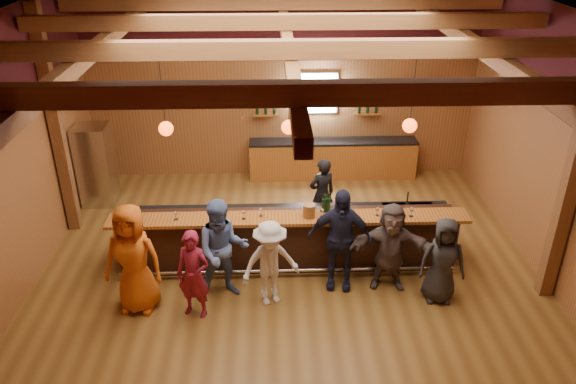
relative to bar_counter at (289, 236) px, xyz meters
name	(u,v)px	position (x,y,z in m)	size (l,w,h in m)	color
room	(289,96)	(-0.02, -0.09, 2.69)	(9.04, 9.00, 4.52)	brown
bar_counter	(289,236)	(0.00, 0.00, 0.00)	(6.30, 1.07, 1.11)	black
back_bar_cabinet	(333,159)	(1.18, 3.57, -0.05)	(4.00, 0.52, 0.95)	brown
window	(317,93)	(0.78, 3.80, 1.53)	(0.95, 0.09, 0.95)	silver
framed_pictures	(354,91)	(1.65, 3.79, 1.58)	(5.35, 0.05, 0.45)	black
wine_shelves	(317,112)	(0.78, 3.73, 1.10)	(3.00, 0.18, 0.30)	brown
pendant_lights	(289,127)	(-0.02, -0.15, 2.19)	(4.24, 0.24, 1.37)	black
stainless_fridge	(96,165)	(-4.12, 2.45, 0.38)	(0.70, 0.70, 1.80)	silver
customer_orange	(133,259)	(-2.52, -1.30, 0.43)	(0.93, 0.60, 1.89)	#C15412
customer_redvest	(193,275)	(-1.56, -1.50, 0.24)	(0.56, 0.36, 1.52)	maroon
customer_denim	(223,250)	(-1.13, -1.02, 0.38)	(0.87, 0.68, 1.80)	#536DA6
customer_white	(270,264)	(-0.35, -1.24, 0.24)	(0.99, 0.57, 1.52)	silver
customer_navy	(340,239)	(0.82, -0.82, 0.41)	(1.10, 0.46, 1.87)	#1B1D36
customer_brown	(390,246)	(1.68, -0.86, 0.28)	(1.49, 0.47, 1.60)	#544543
customer_dark	(442,260)	(2.47, -1.25, 0.24)	(0.75, 0.49, 1.53)	#232325
bartender	(322,194)	(0.70, 1.14, 0.25)	(0.56, 0.37, 1.54)	black
ice_bucket	(309,211)	(0.33, -0.33, 0.71)	(0.22, 0.22, 0.24)	brown
bottle_a	(328,205)	(0.68, -0.17, 0.73)	(0.08, 0.08, 0.36)	black
bottle_b	(324,205)	(0.61, -0.17, 0.72)	(0.07, 0.07, 0.34)	black
glass_a	(125,216)	(-2.82, -0.40, 0.71)	(0.07, 0.07, 0.17)	silver
glass_b	(176,214)	(-1.97, -0.36, 0.70)	(0.07, 0.07, 0.16)	silver
glass_c	(216,211)	(-1.29, -0.29, 0.70)	(0.07, 0.07, 0.16)	silver
glass_d	(243,213)	(-0.80, -0.38, 0.71)	(0.08, 0.08, 0.17)	silver
glass_e	(261,210)	(-0.50, -0.28, 0.70)	(0.07, 0.07, 0.16)	silver
glass_f	(322,211)	(0.55, -0.35, 0.71)	(0.07, 0.07, 0.16)	silver
glass_g	(378,210)	(1.53, -0.33, 0.71)	(0.07, 0.07, 0.17)	silver
glass_h	(412,210)	(2.11, -0.39, 0.72)	(0.08, 0.08, 0.19)	silver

